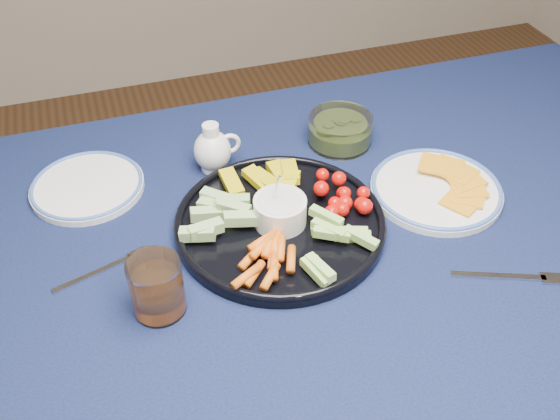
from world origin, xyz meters
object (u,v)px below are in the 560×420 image
object	(u,v)px
juice_tumbler	(157,290)
cheese_plate	(436,188)
dining_table	(339,281)
creamer_pitcher	(213,150)
crudite_platter	(278,220)
side_plate_extra	(87,186)
pickle_bowl	(340,131)

from	to	relation	value
juice_tumbler	cheese_plate	bearing A→B (deg)	11.94
dining_table	creamer_pitcher	bearing A→B (deg)	118.39
crudite_platter	creamer_pitcher	xyz separation A→B (m)	(-0.07, 0.21, 0.02)
crudite_platter	side_plate_extra	size ratio (longest dim) A/B	1.75
dining_table	juice_tumbler	size ratio (longest dim) A/B	17.25
dining_table	cheese_plate	bearing A→B (deg)	19.22
dining_table	pickle_bowl	distance (m)	0.33
dining_table	juice_tumbler	xyz separation A→B (m)	(-0.32, -0.04, 0.13)
cheese_plate	juice_tumbler	bearing A→B (deg)	-168.06
creamer_pitcher	pickle_bowl	world-z (taller)	creamer_pitcher
cheese_plate	side_plate_extra	world-z (taller)	cheese_plate
cheese_plate	juice_tumbler	world-z (taller)	juice_tumbler
pickle_bowl	juice_tumbler	world-z (taller)	juice_tumbler
pickle_bowl	side_plate_extra	bearing A→B (deg)	179.42
pickle_bowl	cheese_plate	xyz separation A→B (m)	(0.11, -0.21, -0.01)
dining_table	pickle_bowl	world-z (taller)	pickle_bowl
pickle_bowl	juice_tumbler	distance (m)	0.54
crudite_platter	juice_tumbler	bearing A→B (deg)	-153.64
crudite_platter	side_plate_extra	xyz separation A→B (m)	(-0.31, 0.22, -0.01)
dining_table	side_plate_extra	xyz separation A→B (m)	(-0.40, 0.29, 0.10)
dining_table	side_plate_extra	size ratio (longest dim) A/B	7.85
creamer_pitcher	side_plate_extra	bearing A→B (deg)	177.84
pickle_bowl	side_plate_extra	size ratio (longest dim) A/B	0.62
juice_tumbler	side_plate_extra	xyz separation A→B (m)	(-0.08, 0.33, -0.03)
side_plate_extra	juice_tumbler	bearing A→B (deg)	-76.46
pickle_bowl	cheese_plate	bearing A→B (deg)	-62.75
dining_table	pickle_bowl	xyz separation A→B (m)	(0.11, 0.29, 0.12)
crudite_platter	side_plate_extra	bearing A→B (deg)	144.91
side_plate_extra	creamer_pitcher	bearing A→B (deg)	-2.16
crudite_platter	dining_table	bearing A→B (deg)	-40.84
pickle_bowl	side_plate_extra	distance (m)	0.51
crudite_platter	creamer_pitcher	world-z (taller)	crudite_platter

